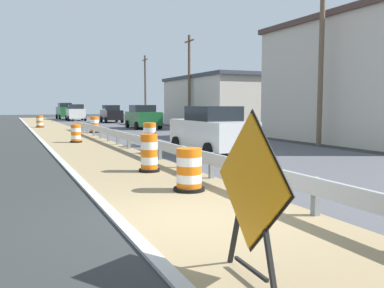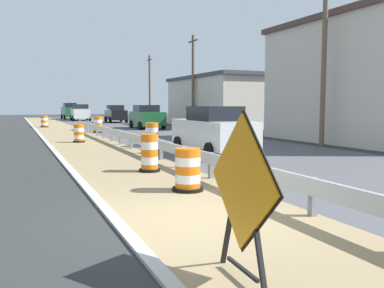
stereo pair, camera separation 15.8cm
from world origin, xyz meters
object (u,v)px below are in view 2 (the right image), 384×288
(car_lead_far_lane, at_px, (70,111))
(car_trailing_far_lane, at_px, (80,112))
(traffic_barrel_mid, at_px, (152,136))
(utility_pole_near, at_px, (324,50))
(utility_pole_mid, at_px, (193,80))
(warning_sign_diamond, at_px, (242,189))
(traffic_barrel_farther, at_px, (98,125))
(car_trailing_near_lane, at_px, (116,114))
(traffic_barrel_nearest, at_px, (188,172))
(utility_pole_far, at_px, (150,87))
(traffic_barrel_farthest, at_px, (44,122))
(car_mid_far_lane, at_px, (147,117))
(car_lead_near_lane, at_px, (213,130))
(traffic_barrel_far, at_px, (79,134))
(traffic_barrel_close, at_px, (149,155))

(car_lead_far_lane, height_order, car_trailing_far_lane, car_lead_far_lane)
(traffic_barrel_mid, xyz_separation_m, utility_pole_near, (7.62, -2.85, 4.04))
(car_lead_far_lane, bearing_deg, utility_pole_mid, -164.87)
(warning_sign_diamond, xyz_separation_m, traffic_barrel_farther, (3.17, 25.52, -0.53))
(warning_sign_diamond, height_order, car_trailing_near_lane, warning_sign_diamond)
(traffic_barrel_nearest, relative_size, traffic_barrel_mid, 0.87)
(utility_pole_near, xyz_separation_m, utility_pole_far, (1.42, 31.61, -0.52))
(utility_pole_near, bearing_deg, traffic_barrel_farthest, 116.23)
(car_trailing_far_lane, distance_m, utility_pole_near, 37.10)
(car_mid_far_lane, relative_size, utility_pole_mid, 0.59)
(traffic_barrel_mid, height_order, utility_pole_mid, utility_pole_mid)
(warning_sign_diamond, relative_size, traffic_barrel_mid, 1.71)
(car_lead_near_lane, xyz_separation_m, car_mid_far_lane, (2.93, 18.31, 0.02))
(traffic_barrel_farther, bearing_deg, traffic_barrel_nearest, -95.07)
(utility_pole_far, bearing_deg, utility_pole_mid, -92.72)
(car_trailing_near_lane, xyz_separation_m, utility_pole_mid, (3.90, -12.54, 3.14))
(utility_pole_far, bearing_deg, utility_pole_near, -92.58)
(warning_sign_diamond, xyz_separation_m, traffic_barrel_mid, (3.62, 14.50, -0.53))
(traffic_barrel_nearest, distance_m, car_lead_near_lane, 7.00)
(car_trailing_far_lane, bearing_deg, car_mid_far_lane, -170.38)
(car_trailing_near_lane, xyz_separation_m, car_mid_far_lane, (-0.23, -12.34, 0.02))
(traffic_barrel_far, xyz_separation_m, car_trailing_far_lane, (4.42, 29.82, 0.58))
(car_lead_near_lane, height_order, utility_pole_near, utility_pole_near)
(traffic_barrel_farthest, xyz_separation_m, utility_pole_mid, (11.86, -5.44, 3.64))
(car_lead_far_lane, bearing_deg, traffic_barrel_mid, 177.61)
(utility_pole_near, relative_size, utility_pole_far, 1.13)
(car_trailing_near_lane, bearing_deg, utility_pole_near, 7.43)
(traffic_barrel_farthest, xyz_separation_m, car_lead_near_lane, (4.81, -23.54, 0.51))
(traffic_barrel_close, distance_m, utility_pole_mid, 23.90)
(traffic_barrel_close, height_order, car_mid_far_lane, car_mid_far_lane)
(car_trailing_far_lane, distance_m, utility_pole_far, 9.38)
(utility_pole_far, bearing_deg, traffic_barrel_farthest, -144.26)
(utility_pole_mid, bearing_deg, traffic_barrel_farther, -159.67)
(traffic_barrel_far, distance_m, utility_pole_near, 13.03)
(car_mid_far_lane, relative_size, utility_pole_far, 0.60)
(traffic_barrel_nearest, distance_m, car_lead_far_lane, 49.65)
(traffic_barrel_farthest, relative_size, car_trailing_far_lane, 0.25)
(traffic_barrel_close, distance_m, car_trailing_near_lane, 34.31)
(traffic_barrel_far, bearing_deg, traffic_barrel_close, -87.06)
(car_mid_far_lane, relative_size, car_trailing_far_lane, 1.13)
(warning_sign_diamond, height_order, traffic_barrel_far, warning_sign_diamond)
(traffic_barrel_mid, relative_size, traffic_barrel_farthest, 1.12)
(traffic_barrel_close, relative_size, car_lead_near_lane, 0.24)
(utility_pole_near, bearing_deg, car_lead_near_lane, -171.33)
(utility_pole_mid, xyz_separation_m, utility_pole_far, (0.69, 14.47, -0.06))
(warning_sign_diamond, height_order, utility_pole_near, utility_pole_near)
(car_trailing_near_lane, distance_m, utility_pole_near, 30.07)
(car_mid_far_lane, height_order, utility_pole_mid, utility_pole_mid)
(car_lead_near_lane, bearing_deg, traffic_barrel_mid, 18.88)
(utility_pole_far, bearing_deg, traffic_barrel_farther, -118.18)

